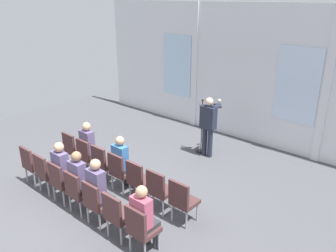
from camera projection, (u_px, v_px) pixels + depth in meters
name	position (u px, v px, depth m)	size (l,w,h in m)	color
ground_plane	(95.00, 204.00, 7.22)	(13.62, 13.62, 0.00)	#4C4C51
rear_partition	(231.00, 72.00, 10.18)	(10.23, 0.14, 3.99)	silver
speaker	(208.00, 123.00, 9.09)	(0.50, 0.69, 1.67)	#232838
mic_stand	(201.00, 141.00, 9.54)	(0.28, 0.28, 1.55)	black
chair_r0_c0	(73.00, 148.00, 8.63)	(0.46, 0.44, 0.94)	#99999E
chair_r0_c1	(87.00, 154.00, 8.27)	(0.46, 0.44, 0.94)	#99999E
audience_r0_c1	(89.00, 145.00, 8.25)	(0.36, 0.39, 1.35)	#2D2D33
chair_r0_c2	(103.00, 162.00, 7.91)	(0.46, 0.44, 0.94)	#99999E
chair_r0_c3	(120.00, 170.00, 7.55)	(0.46, 0.44, 0.94)	#99999E
audience_r0_c3	(122.00, 160.00, 7.53)	(0.36, 0.39, 1.32)	#2D2D33
chair_r0_c4	(139.00, 179.00, 7.18)	(0.46, 0.44, 0.94)	#99999E
chair_r0_c5	(159.00, 188.00, 6.82)	(0.46, 0.44, 0.94)	#99999E
chair_r0_c6	(182.00, 199.00, 6.46)	(0.46, 0.44, 0.94)	#99999E
chair_r1_c0	(32.00, 163.00, 7.85)	(0.46, 0.44, 0.94)	#99999E
chair_r1_c1	(46.00, 171.00, 7.49)	(0.46, 0.44, 0.94)	#99999E
chair_r1_c2	(61.00, 180.00, 7.13)	(0.46, 0.44, 0.94)	#99999E
audience_r1_c2	(63.00, 169.00, 7.10)	(0.36, 0.39, 1.37)	#2D2D33
chair_r1_c3	(78.00, 190.00, 6.76)	(0.46, 0.44, 0.94)	#99999E
audience_r1_c3	(80.00, 179.00, 6.74)	(0.36, 0.39, 1.36)	#2D2D33
chair_r1_c4	(96.00, 201.00, 6.40)	(0.46, 0.44, 0.94)	#99999E
audience_r1_c4	(99.00, 189.00, 6.37)	(0.36, 0.39, 1.39)	#2D2D33
chair_r1_c5	(117.00, 213.00, 6.04)	(0.46, 0.44, 0.94)	#99999E
chair_r1_c6	(141.00, 227.00, 5.68)	(0.46, 0.44, 0.94)	#99999E
audience_r1_c6	(144.00, 215.00, 5.66)	(0.36, 0.39, 1.31)	#2D2D33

